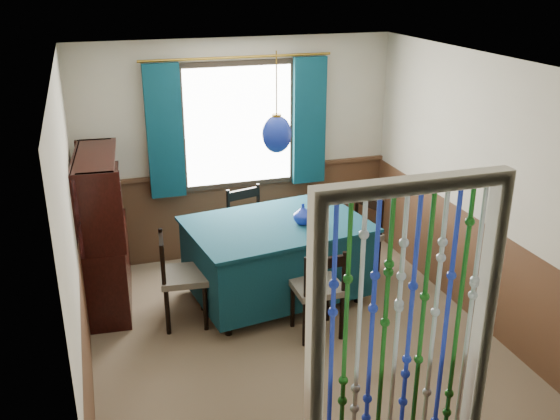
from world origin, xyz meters
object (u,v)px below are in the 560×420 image
object	(u,v)px
chair_left	(181,277)
pendant_lamp	(277,134)
vase_table	(303,215)
chair_far	(251,228)
sideboard	(105,253)
bowl_shelf	(107,211)
chair_right	(358,236)
dining_table	(277,255)
vase_sideboard	(106,211)
chair_near	(318,289)

from	to	relation	value
chair_left	pendant_lamp	world-z (taller)	pendant_lamp
vase_table	pendant_lamp	bearing A→B (deg)	159.73
chair_far	vase_table	size ratio (longest dim) A/B	5.07
sideboard	bowl_shelf	world-z (taller)	sideboard
chair_left	chair_right	world-z (taller)	chair_right
dining_table	chair_far	size ratio (longest dim) A/B	2.02
vase_table	vase_sideboard	distance (m)	2.01
pendant_lamp	vase_sideboard	bearing A→B (deg)	155.88
chair_far	pendant_lamp	world-z (taller)	pendant_lamp
dining_table	bowl_shelf	world-z (taller)	bowl_shelf
chair_right	chair_left	bearing A→B (deg)	80.25
chair_near	vase_sideboard	bearing A→B (deg)	139.06
dining_table	sideboard	distance (m)	1.71
sideboard	vase_sideboard	xyz separation A→B (m)	(0.06, 0.29, 0.33)
chair_right	vase_sideboard	distance (m)	2.65
chair_left	pendant_lamp	bearing A→B (deg)	106.21
dining_table	chair_near	distance (m)	0.79
dining_table	vase_table	size ratio (longest dim) A/B	10.27
pendant_lamp	chair_right	bearing A→B (deg)	11.19
bowl_shelf	pendant_lamp	bearing A→B (deg)	-4.84
dining_table	vase_sideboard	bearing A→B (deg)	147.87
vase_sideboard	bowl_shelf	bearing A→B (deg)	-90.00
chair_near	vase_table	world-z (taller)	vase_table
chair_far	sideboard	xyz separation A→B (m)	(-1.58, -0.31, 0.06)
chair_far	pendant_lamp	bearing A→B (deg)	81.31
chair_far	vase_table	bearing A→B (deg)	96.48
chair_near	bowl_shelf	bearing A→B (deg)	151.99
vase_table	chair_left	bearing A→B (deg)	-175.68
chair_near	chair_far	xyz separation A→B (m)	(-0.23, 1.51, 0.02)
vase_table	sideboard	bearing A→B (deg)	164.92
sideboard	chair_left	bearing A→B (deg)	-38.22
chair_near	vase_sideboard	distance (m)	2.34
vase_table	vase_sideboard	xyz separation A→B (m)	(-1.84, 0.80, -0.05)
chair_left	pendant_lamp	distance (m)	1.62
chair_far	vase_table	xyz separation A→B (m)	(0.32, -0.82, 0.43)
sideboard	vase_table	xyz separation A→B (m)	(1.90, -0.51, 0.37)
vase_table	vase_sideboard	bearing A→B (deg)	156.37
dining_table	pendant_lamp	size ratio (longest dim) A/B	2.00
pendant_lamp	dining_table	bearing A→B (deg)	82.87
bowl_shelf	chair_near	bearing A→B (deg)	-27.43
chair_far	chair_right	distance (m)	1.18
chair_far	bowl_shelf	xyz separation A→B (m)	(-1.52, -0.60, 0.61)
pendant_lamp	bowl_shelf	bearing A→B (deg)	175.16
bowl_shelf	vase_table	bearing A→B (deg)	-6.96
dining_table	chair_left	world-z (taller)	chair_left
chair_right	dining_table	bearing A→B (deg)	80.69
sideboard	bowl_shelf	xyz separation A→B (m)	(0.06, -0.29, 0.54)
chair_near	chair_far	size ratio (longest dim) A/B	0.95
dining_table	sideboard	bearing A→B (deg)	157.68
pendant_lamp	vase_sideboard	world-z (taller)	pendant_lamp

